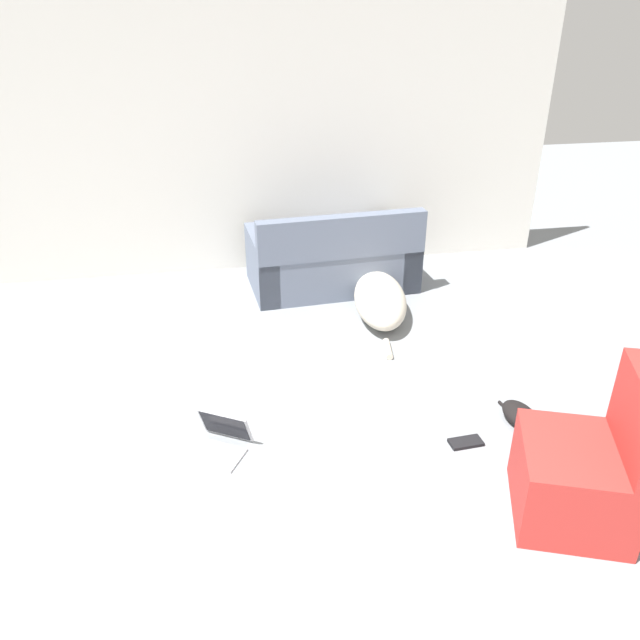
{
  "coord_description": "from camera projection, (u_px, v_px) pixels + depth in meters",
  "views": [
    {
      "loc": [
        -0.46,
        -1.81,
        2.68
      ],
      "look_at": [
        0.29,
        2.3,
        0.51
      ],
      "focal_mm": 35.0,
      "sensor_mm": 36.0,
      "label": 1
    }
  ],
  "objects": [
    {
      "name": "cat",
      "position": [
        522.0,
        417.0,
        4.36
      ],
      "size": [
        0.24,
        0.5,
        0.13
      ],
      "rotation": [
        0.0,
        0.0,
        4.86
      ],
      "color": "black",
      "rests_on": "ground_plane"
    },
    {
      "name": "side_chair",
      "position": [
        583.0,
        471.0,
        3.49
      ],
      "size": [
        0.81,
        0.83,
        0.95
      ],
      "rotation": [
        0.0,
        0.0,
        4.35
      ],
      "color": "#B72D28",
      "rests_on": "ground_plane"
    },
    {
      "name": "couch",
      "position": [
        332.0,
        260.0,
        6.36
      ],
      "size": [
        1.7,
        1.01,
        0.86
      ],
      "rotation": [
        0.0,
        0.0,
        3.21
      ],
      "color": "slate",
      "rests_on": "ground_plane"
    },
    {
      "name": "dog",
      "position": [
        379.0,
        298.0,
        5.85
      ],
      "size": [
        0.64,
        1.55,
        0.34
      ],
      "rotation": [
        0.0,
        0.0,
        1.41
      ],
      "color": "beige",
      "rests_on": "ground_plane"
    },
    {
      "name": "book_black",
      "position": [
        466.0,
        442.0,
        4.19
      ],
      "size": [
        0.23,
        0.13,
        0.02
      ],
      "rotation": [
        0.0,
        0.0,
        0.06
      ],
      "color": "black",
      "rests_on": "ground_plane"
    },
    {
      "name": "wall_back",
      "position": [
        250.0,
        144.0,
        6.35
      ],
      "size": [
        6.48,
        0.06,
        2.68
      ],
      "color": "silver",
      "rests_on": "ground_plane"
    },
    {
      "name": "laptop_open",
      "position": [
        221.0,
        437.0,
        4.13
      ],
      "size": [
        0.48,
        0.47,
        0.25
      ],
      "rotation": [
        0.0,
        0.0,
        -0.53
      ],
      "color": "#B7B7BC",
      "rests_on": "ground_plane"
    }
  ]
}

